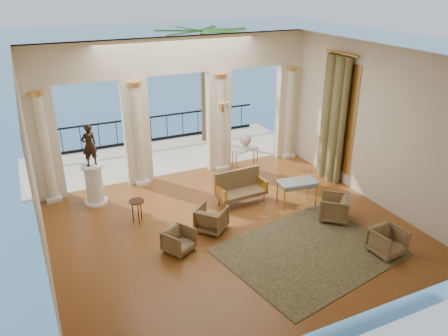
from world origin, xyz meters
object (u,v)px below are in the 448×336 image
armchair_a (179,239)px  armchair_b (388,240)px  armchair_d (212,218)px  pedestal (94,185)px  armchair_c (334,207)px  settee (240,187)px  side_table (137,204)px  statue (89,145)px  game_table (297,184)px  console_table (245,153)px

armchair_a → armchair_b: armchair_b is taller
armchair_d → pedestal: 3.75m
armchair_c → settee: (-1.88, 2.00, 0.09)m
settee → side_table: bearing=175.5°
pedestal → statue: 1.24m
game_table → pedestal: size_ratio=0.95×
console_table → pedestal: bearing=167.6°
statue → armchair_d: bearing=113.4°
armchair_c → pedestal: 6.84m
settee → console_table: bearing=55.9°
armchair_b → settee: (-2.00, 3.85, 0.11)m
armchair_b → side_table: size_ratio=1.09×
game_table → console_table: console_table is taller
side_table → armchair_c: bearing=-23.0°
armchair_a → settee: bearing=2.7°
armchair_c → armchair_d: (-3.27, 0.90, -0.02)m
armchair_c → game_table: bearing=-116.6°
armchair_c → pedestal: (-5.76, 3.70, 0.20)m
armchair_a → statue: size_ratio=0.54×
armchair_d → armchair_b: bearing=-170.4°
statue → armchair_c: bearing=129.0°
console_table → armchair_a: bearing=-150.1°
armchair_d → side_table: (-1.66, 1.20, 0.21)m
armchair_b → side_table: armchair_b is taller
armchair_b → console_table: console_table is taller
armchair_c → console_table: size_ratio=0.81×
armchair_b → settee: size_ratio=0.49×
armchair_a → armchair_d: 1.23m
armchair_b → side_table: bearing=137.1°
armchair_b → game_table: 3.08m
armchair_a → settee: settee is taller
armchair_b → armchair_c: 1.85m
settee → side_table: settee is taller
armchair_c → side_table: size_ratio=1.16×
side_table → armchair_a: bearing=-72.3°
armchair_b → armchair_c: armchair_c is taller
settee → console_table: size_ratio=1.55×
game_table → statue: 5.99m
armchair_b → settee: bearing=112.6°
statue → armchair_b: bearing=118.4°
armchair_c → statue: (-5.76, 3.70, 1.44)m
statue → game_table: bearing=136.1°
armchair_c → game_table: armchair_c is taller
armchair_a → side_table: bearing=77.0°
game_table → statue: statue is taller
pedestal → side_table: (0.83, -1.60, -0.02)m
game_table → side_table: bearing=175.7°
armchair_b → statue: (-5.88, 5.55, 1.47)m
game_table → console_table: bearing=103.8°
statue → side_table: statue is taller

